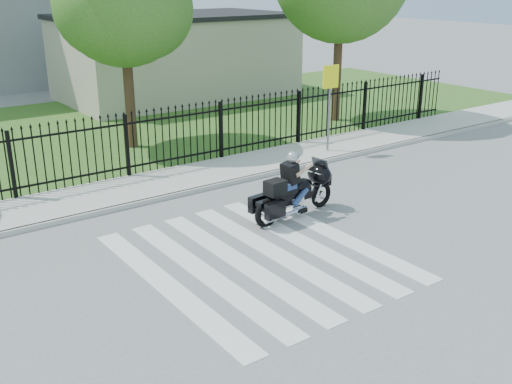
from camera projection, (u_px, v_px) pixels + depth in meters
ground at (258, 257)px, 11.83m from camera, size 120.00×120.00×0.00m
crosswalk at (258, 257)px, 11.83m from camera, size 5.00×5.50×0.01m
sidewalk at (145, 187)px, 15.63m from camera, size 40.00×2.00×0.12m
curb at (163, 198)px, 14.87m from camera, size 40.00×0.12×0.12m
grass_strip at (57, 135)px, 20.99m from camera, size 40.00×12.00×0.02m
iron_fence at (127, 147)px, 16.11m from camera, size 26.00×0.04×1.80m
building_low at (176, 58)px, 27.31m from camera, size 10.00×6.00×3.50m
building_low_roof at (174, 16)px, 26.68m from camera, size 10.20×6.20×0.20m
motorcycle_rider at (293, 190)px, 13.64m from camera, size 2.43×0.90×1.61m
traffic_sign at (330, 90)px, 18.08m from camera, size 0.57×0.10×2.64m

